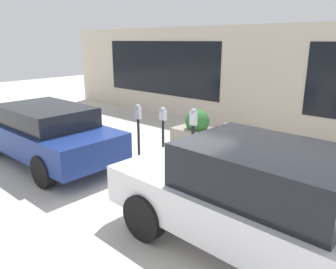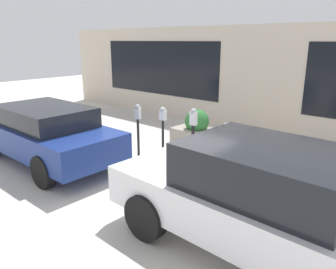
{
  "view_description": "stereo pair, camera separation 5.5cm",
  "coord_description": "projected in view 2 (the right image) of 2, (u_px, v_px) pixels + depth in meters",
  "views": [
    {
      "loc": [
        -4.72,
        5.15,
        2.94
      ],
      "look_at": [
        0.0,
        -0.13,
        0.88
      ],
      "focal_mm": 35.0,
      "sensor_mm": 36.0,
      "label": 1
    },
    {
      "loc": [
        -4.68,
        5.18,
        2.94
      ],
      "look_at": [
        0.0,
        -0.13,
        0.88
      ],
      "focal_mm": 35.0,
      "sensor_mm": 36.0,
      "label": 2
    }
  ],
  "objects": [
    {
      "name": "ground_plane",
      "position": [
        164.0,
        173.0,
        7.52
      ],
      "size": [
        40.0,
        40.0,
        0.0
      ],
      "primitive_type": "plane",
      "color": "beige"
    },
    {
      "name": "building_facade",
      "position": [
        259.0,
        80.0,
        10.27
      ],
      "size": [
        19.0,
        0.17,
        3.4
      ],
      "color": "beige",
      "rests_on": "ground_plane"
    },
    {
      "name": "parked_car_middle",
      "position": [
        44.0,
        132.0,
        8.0
      ],
      "size": [
        4.52,
        1.81,
        1.43
      ],
      "rotation": [
        0.0,
        0.0,
        -0.0
      ],
      "color": "navy",
      "rests_on": "ground_plane"
    },
    {
      "name": "parking_meter_fourth",
      "position": [
        138.0,
        120.0,
        8.38
      ],
      "size": [
        0.17,
        0.15,
        1.37
      ],
      "color": "black",
      "rests_on": "ground_plane"
    },
    {
      "name": "parking_meter_nearest",
      "position": [
        226.0,
        137.0,
        6.68
      ],
      "size": [
        0.2,
        0.17,
        1.33
      ],
      "color": "black",
      "rests_on": "ground_plane"
    },
    {
      "name": "parking_meter_second",
      "position": [
        193.0,
        133.0,
        7.25
      ],
      "size": [
        0.16,
        0.13,
        1.5
      ],
      "color": "black",
      "rests_on": "ground_plane"
    },
    {
      "name": "curb_strip",
      "position": [
        162.0,
        173.0,
        7.46
      ],
      "size": [
        19.0,
        0.16,
        0.04
      ],
      "color": "gray",
      "rests_on": "ground_plane"
    },
    {
      "name": "parked_car_front",
      "position": [
        257.0,
        197.0,
        4.55
      ],
      "size": [
        4.28,
        1.94,
        1.6
      ],
      "rotation": [
        0.0,
        0.0,
        -0.02
      ],
      "color": "silver",
      "rests_on": "ground_plane"
    },
    {
      "name": "parking_meter_middle",
      "position": [
        163.0,
        124.0,
        7.81
      ],
      "size": [
        0.17,
        0.15,
        1.42
      ],
      "color": "black",
      "rests_on": "ground_plane"
    },
    {
      "name": "planter_box",
      "position": [
        197.0,
        134.0,
        8.98
      ],
      "size": [
        1.26,
        0.82,
        1.14
      ],
      "color": "gray",
      "rests_on": "ground_plane"
    }
  ]
}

